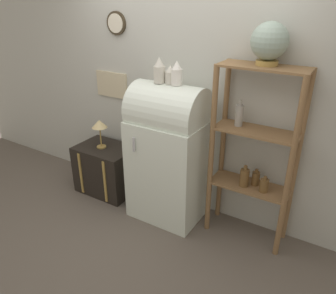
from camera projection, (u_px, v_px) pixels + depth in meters
name	position (u px, v px, depth m)	size (l,w,h in m)	color
ground_plane	(156.00, 224.00, 3.47)	(12.00, 12.00, 0.00)	#60564C
wall_back	(184.00, 87.00, 3.34)	(7.00, 0.09, 2.70)	#B7B7AD
refrigerator	(169.00, 152.00, 3.35)	(0.73, 0.61, 1.45)	silver
suitcase_trunk	(107.00, 169.00, 3.97)	(0.68, 0.50, 0.58)	black
shelf_unit	(254.00, 149.00, 2.96)	(0.76, 0.32, 1.69)	olive
globe	(269.00, 42.00, 2.58)	(0.30, 0.30, 0.34)	#AD8942
vase_left	(159.00, 71.00, 3.04)	(0.11, 0.11, 0.24)	beige
vase_center	(170.00, 75.00, 3.02)	(0.09, 0.09, 0.17)	beige
vase_right	(177.00, 74.00, 2.97)	(0.10, 0.10, 0.22)	white
desk_lamp	(100.00, 126.00, 3.73)	(0.18, 0.18, 0.34)	#AD8942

